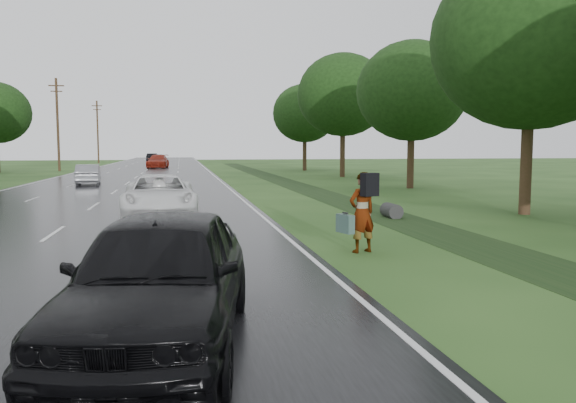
% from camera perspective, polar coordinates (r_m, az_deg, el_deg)
% --- Properties ---
extents(road, '(14.00, 180.00, 0.04)m').
position_cam_1_polar(road, '(54.90, -14.79, 2.65)').
color(road, black).
rests_on(road, ground).
extents(edge_stripe_east, '(0.12, 180.00, 0.01)m').
position_cam_1_polar(edge_stripe_east, '(54.85, -7.74, 2.80)').
color(edge_stripe_east, silver).
rests_on(edge_stripe_east, road).
extents(edge_stripe_west, '(0.12, 180.00, 0.01)m').
position_cam_1_polar(edge_stripe_west, '(55.77, -21.73, 2.51)').
color(edge_stripe_west, silver).
rests_on(edge_stripe_west, road).
extents(center_line, '(0.12, 180.00, 0.01)m').
position_cam_1_polar(center_line, '(54.90, -14.79, 2.67)').
color(center_line, silver).
rests_on(center_line, road).
extents(drainage_ditch, '(2.20, 120.00, 0.56)m').
position_cam_1_polar(drainage_ditch, '(29.56, 4.33, 0.51)').
color(drainage_ditch, black).
rests_on(drainage_ditch, ground).
extents(utility_pole_far, '(1.60, 0.26, 10.00)m').
position_cam_1_polar(utility_pole_far, '(66.05, -22.36, 7.37)').
color(utility_pole_far, '#3A2B17').
rests_on(utility_pole_far, ground).
extents(utility_pole_distant, '(1.60, 0.26, 10.00)m').
position_cam_1_polar(utility_pole_distant, '(95.63, -18.77, 6.80)').
color(utility_pole_distant, '#3A2B17').
rests_on(utility_pole_distant, ground).
extents(tree_east_b, '(7.60, 7.60, 10.11)m').
position_cam_1_polar(tree_east_b, '(24.07, 23.48, 14.80)').
color(tree_east_b, '#3A2B17').
rests_on(tree_east_b, ground).
extents(tree_east_c, '(7.00, 7.00, 9.29)m').
position_cam_1_polar(tree_east_c, '(36.83, 12.49, 10.89)').
color(tree_east_c, '#3A2B17').
rests_on(tree_east_c, ground).
extents(tree_east_d, '(8.00, 8.00, 10.76)m').
position_cam_1_polar(tree_east_d, '(49.93, 5.61, 10.73)').
color(tree_east_d, '#3A2B17').
rests_on(tree_east_d, ground).
extents(tree_east_f, '(7.20, 7.20, 9.62)m').
position_cam_1_polar(tree_east_f, '(63.32, 1.71, 8.94)').
color(tree_east_f, '#3A2B17').
rests_on(tree_east_f, ground).
extents(pedestrian, '(1.04, 0.80, 2.01)m').
position_cam_1_polar(pedestrian, '(14.02, 7.48, -0.99)').
color(pedestrian, '#A5998C').
rests_on(pedestrian, ground).
extents(white_pickup, '(2.79, 5.74, 1.57)m').
position_cam_1_polar(white_pickup, '(21.27, -12.92, 0.56)').
color(white_pickup, white).
rests_on(white_pickup, road).
extents(dark_sedan, '(2.89, 5.51, 1.79)m').
position_cam_1_polar(dark_sedan, '(7.58, -12.87, -7.49)').
color(dark_sedan, black).
rests_on(dark_sedan, road).
extents(silver_sedan, '(1.89, 4.38, 1.40)m').
position_cam_1_polar(silver_sedan, '(41.15, -19.63, 2.60)').
color(silver_sedan, gray).
rests_on(silver_sedan, road).
extents(far_car_red, '(2.85, 5.93, 1.67)m').
position_cam_1_polar(far_car_red, '(71.96, -13.08, 4.01)').
color(far_car_red, maroon).
rests_on(far_car_red, road).
extents(far_car_dark, '(1.90, 4.65, 1.50)m').
position_cam_1_polar(far_car_dark, '(100.20, -13.61, 4.35)').
color(far_car_dark, black).
rests_on(far_car_dark, road).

